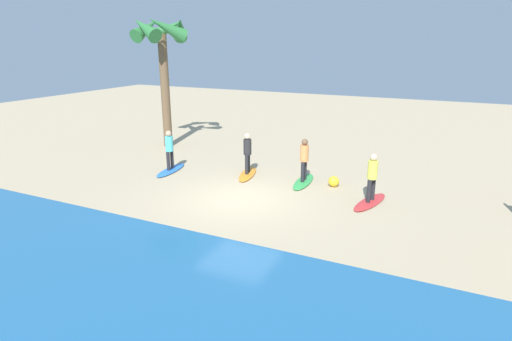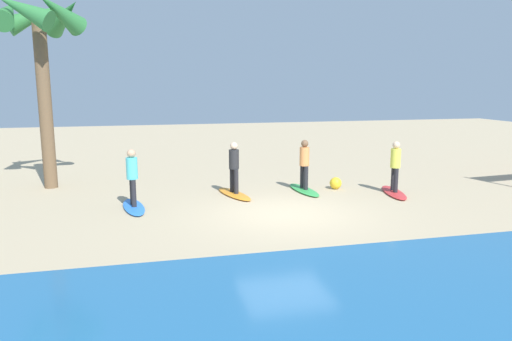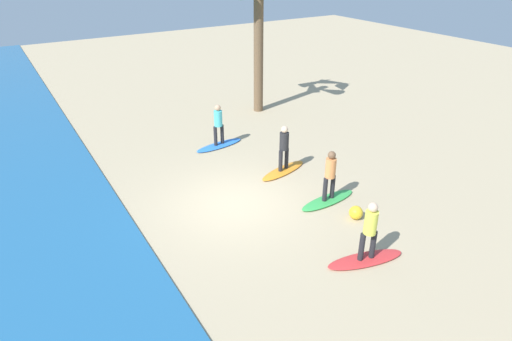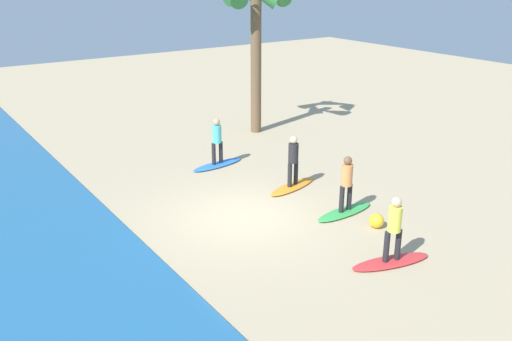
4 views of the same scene
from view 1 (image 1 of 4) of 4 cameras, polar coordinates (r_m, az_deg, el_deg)
The scene contains 11 objects.
ground_plane at distance 14.63m, azimuth -2.24°, elevation -3.81°, with size 60.00×60.00×0.00m, color tan.
surfboard_red at distance 14.70m, azimuth 15.18°, elevation -4.14°, with size 2.10×0.56×0.09m, color red.
surfer_red at distance 14.38m, azimuth 15.49°, elevation -0.45°, with size 0.32×0.45×1.64m.
surfboard_green at distance 16.31m, azimuth 6.44°, elevation -1.51°, with size 2.10×0.56×0.09m, color green.
surfer_green at distance 16.02m, azimuth 6.56°, elevation 1.85°, with size 0.32×0.46×1.64m.
surfboard_orange at distance 17.15m, azimuth -1.15°, elevation -0.46°, with size 2.10×0.56×0.09m, color orange.
surfer_orange at distance 16.88m, azimuth -1.16°, elevation 2.75°, with size 0.32×0.45×1.64m.
surfboard_blue at distance 18.01m, azimuth -11.47°, elevation 0.06°, with size 2.10×0.56×0.09m, color blue.
surfer_blue at distance 17.75m, azimuth -11.66°, elevation 3.12°, with size 0.32×0.46×1.64m.
palm_tree at distance 21.79m, azimuth -12.61°, elevation 16.73°, with size 2.88×3.03×6.52m.
beach_ball at distance 16.00m, azimuth 10.49°, elevation -1.46°, with size 0.41×0.41×0.41m, color yellow.
Camera 1 is at (-6.39, 12.08, 5.23)m, focal length 29.52 mm.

